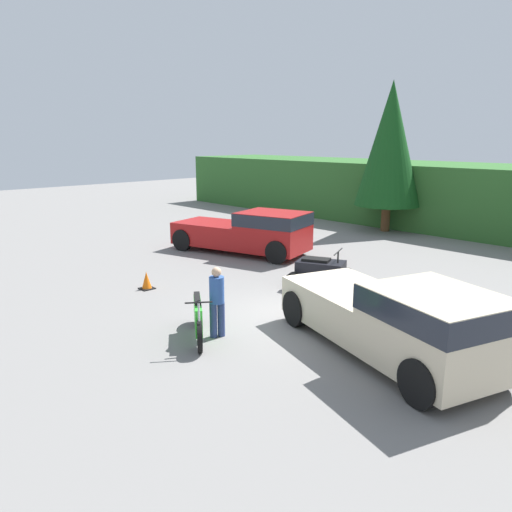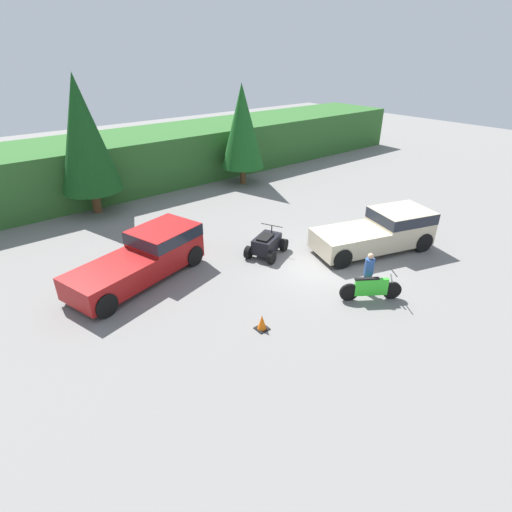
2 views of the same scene
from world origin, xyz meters
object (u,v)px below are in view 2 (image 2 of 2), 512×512
rider_person (369,272)px  traffic_cone (262,323)px  dirt_bike (371,288)px  pickup_truck_red (146,255)px  pickup_truck_second (382,230)px  quad_atv (267,244)px

rider_person → traffic_cone: size_ratio=3.09×
dirt_bike → pickup_truck_red: bearing=163.9°
pickup_truck_second → quad_atv: (-4.49, 2.88, -0.46)m
traffic_cone → dirt_bike: bearing=-15.5°
pickup_truck_second → rider_person: 4.12m
pickup_truck_second → rider_person: pickup_truck_second is taller
traffic_cone → quad_atv: bearing=48.0°
pickup_truck_red → quad_atv: bearing=-34.2°
pickup_truck_red → pickup_truck_second: same height
dirt_bike → traffic_cone: 4.42m
traffic_cone → rider_person: bearing=-10.1°
pickup_truck_red → traffic_cone: bearing=-92.8°
pickup_truck_red → pickup_truck_second: bearing=-41.6°
dirt_bike → quad_atv: 5.25m
pickup_truck_second → dirt_bike: 4.55m
quad_atv → traffic_cone: size_ratio=4.25×
dirt_bike → rider_person: bearing=90.3°
rider_person → pickup_truck_second: bearing=50.7°
dirt_bike → traffic_cone: size_ratio=3.59×
pickup_truck_second → rider_person: size_ratio=3.44×
dirt_bike → quad_atv: (-0.61, 5.22, 0.01)m
pickup_truck_red → traffic_cone: (1.34, -5.67, -0.70)m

